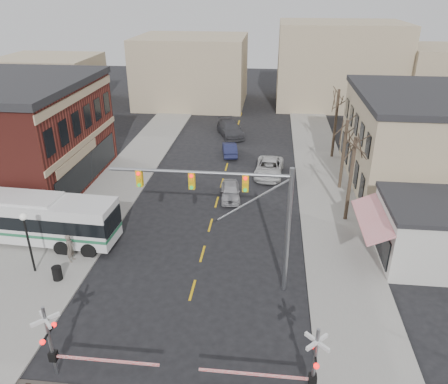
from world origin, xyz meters
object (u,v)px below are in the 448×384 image
at_px(rr_crossing_east, 304,364).
at_px(car_a, 230,191).
at_px(transit_bus, 26,217).
at_px(car_c, 269,168).
at_px(car_d, 230,129).
at_px(pedestrian_far, 61,218).
at_px(traffic_signal_mast, 239,203).
at_px(street_lamp, 26,231).
at_px(pedestrian_near, 70,248).
at_px(trash_bin, 57,273).
at_px(car_b, 230,149).
at_px(rr_crossing_west, 59,343).

distance_m(rr_crossing_east, car_a, 20.52).
relative_size(transit_bus, car_c, 2.41).
xyz_separation_m(car_d, pedestrian_far, (-10.48, -24.09, 0.09)).
distance_m(car_c, pedestrian_far, 19.64).
bearing_deg(rr_crossing_east, car_c, 94.32).
bearing_deg(car_a, pedestrian_far, -157.61).
distance_m(traffic_signal_mast, car_a, 13.21).
xyz_separation_m(rr_crossing_east, car_c, (-1.91, 25.27, -1.20)).
distance_m(street_lamp, car_c, 23.13).
xyz_separation_m(rr_crossing_east, pedestrian_near, (-14.77, 9.01, -0.86)).
xyz_separation_m(trash_bin, car_b, (8.56, 23.51, 0.11)).
xyz_separation_m(rr_crossing_east, pedestrian_far, (-17.31, 13.09, -1.02)).
height_order(transit_bus, street_lamp, street_lamp).
bearing_deg(rr_crossing_west, car_c, 69.80).
bearing_deg(car_b, pedestrian_near, 58.85).
bearing_deg(transit_bus, car_d, 64.81).
bearing_deg(pedestrian_far, car_a, -31.49).
bearing_deg(traffic_signal_mast, car_c, 84.81).
bearing_deg(car_d, pedestrian_near, -126.16).
relative_size(car_c, pedestrian_near, 2.80).
bearing_deg(pedestrian_far, trash_bin, -128.24).
bearing_deg(pedestrian_near, traffic_signal_mast, -93.45).
relative_size(transit_bus, pedestrian_far, 7.98).
bearing_deg(car_a, transit_bus, -155.08).
distance_m(rr_crossing_east, street_lamp, 18.40).
bearing_deg(car_c, rr_crossing_east, -81.65).
height_order(street_lamp, car_d, street_lamp).
relative_size(rr_crossing_west, car_a, 1.38).
bearing_deg(pedestrian_far, car_b, -2.97).
distance_m(rr_crossing_east, pedestrian_near, 17.32).
relative_size(rr_crossing_east, car_c, 1.01).
distance_m(trash_bin, pedestrian_near, 2.11).
xyz_separation_m(traffic_signal_mast, street_lamp, (-13.20, -0.09, -2.62)).
bearing_deg(rr_crossing_west, pedestrian_near, 111.78).
bearing_deg(pedestrian_near, car_a, -38.68).
bearing_deg(street_lamp, car_d, 71.53).
height_order(street_lamp, car_a, street_lamp).
bearing_deg(rr_crossing_east, street_lamp, 155.39).
relative_size(pedestrian_near, pedestrian_far, 1.18).
bearing_deg(car_b, street_lamp, 55.92).
bearing_deg(car_a, car_d, 88.92).
relative_size(car_b, car_d, 0.70).
bearing_deg(car_b, rr_crossing_east, 92.11).
height_order(traffic_signal_mast, car_d, traffic_signal_mast).
relative_size(trash_bin, car_a, 0.22).
bearing_deg(rr_crossing_east, trash_bin, 154.81).
xyz_separation_m(trash_bin, car_d, (7.97, 30.22, 0.29)).
height_order(transit_bus, pedestrian_far, transit_bus).
relative_size(street_lamp, car_a, 1.03).
distance_m(traffic_signal_mast, car_b, 23.45).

